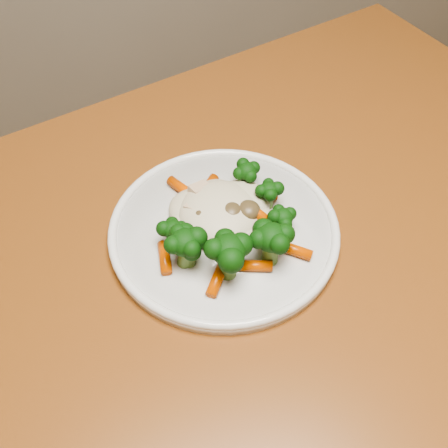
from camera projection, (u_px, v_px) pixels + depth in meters
name	position (u px, v px, depth m)	size (l,w,h in m)	color
dining_table	(218.00, 350.00, 0.66)	(1.26, 0.99, 0.75)	brown
plate	(224.00, 232.00, 0.63)	(0.26, 0.26, 0.01)	white
meal	(225.00, 225.00, 0.60)	(0.16, 0.18, 0.05)	beige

